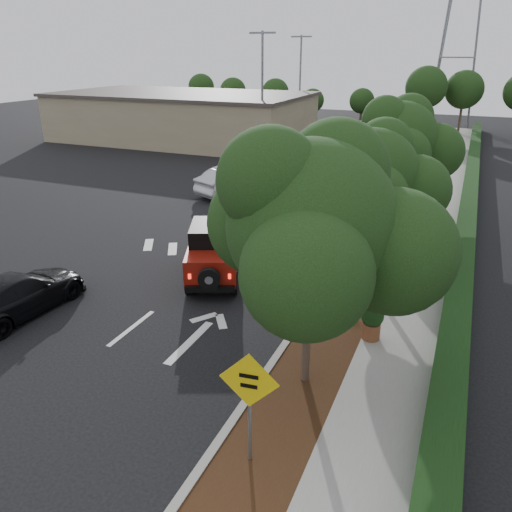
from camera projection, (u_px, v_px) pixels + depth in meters
The scene contains 19 objects.
ground at pixel (132, 328), 14.96m from camera, with size 120.00×120.00×0.00m, color black.
curb at pixel (366, 225), 23.46m from camera, with size 0.20×70.00×0.15m, color #9E9B93.
planting_strip at pixel (388, 228), 23.11m from camera, with size 1.80×70.00×0.12m, color black.
sidewalk at pixel (431, 234), 22.42m from camera, with size 2.00×70.00×0.12m, color gray.
hedge at pixel (465, 231), 21.78m from camera, with size 0.80×70.00×0.80m, color black.
commercial_building at pixel (183, 117), 45.48m from camera, with size 22.00×12.00×4.00m, color gray.
transmission_tower at pixel (447, 127), 53.58m from camera, with size 7.00×4.00×28.00m, color slate, non-canonical shape.
street_tree_near at pixel (305, 383), 12.51m from camera, with size 3.80×3.80×5.92m, color black, non-canonical shape.
street_tree_mid at pixel (363, 275), 18.45m from camera, with size 3.20×3.20×5.32m, color black, non-canonical shape.
street_tree_far at pixel (391, 223), 23.98m from camera, with size 3.40×3.40×5.62m, color black, non-canonical shape.
light_pole_a at pixel (262, 155), 39.41m from camera, with size 2.00×0.22×9.00m, color slate, non-canonical shape.
light_pole_b at pixel (298, 133), 49.97m from camera, with size 2.00×0.22×9.00m, color slate, non-canonical shape.
red_jeep at pixel (214, 251), 17.98m from camera, with size 3.00×4.07×1.99m.
silver_suv_ahead at pixel (290, 198), 25.33m from camera, with size 2.44×5.29×1.47m, color #9DA0A5.
black_suv_oncoming at pixel (17, 294), 15.57m from camera, with size 1.87×4.59×1.33m, color black.
silver_sedan_oncoming at pixel (236, 180), 28.57m from camera, with size 1.71×4.90×1.61m, color #B2B5BA.
parked_suv at pixel (244, 141), 40.57m from camera, with size 1.95×4.84×1.65m, color #95989B.
speed_hump_sign at pixel (249, 394), 9.39m from camera, with size 1.17×0.17×2.50m.
terracotta_planter at pixel (372, 319), 13.97m from camera, with size 0.64×0.64×1.11m.
Camera 1 is at (8.52, -10.48, 7.73)m, focal length 35.00 mm.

